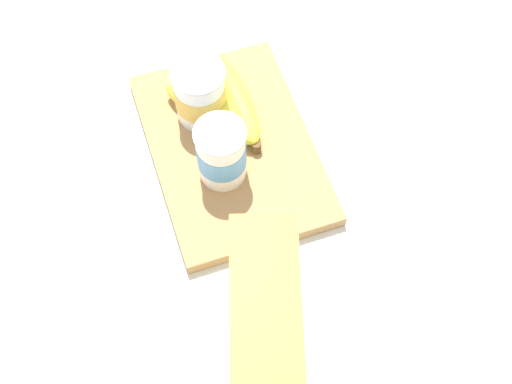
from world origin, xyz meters
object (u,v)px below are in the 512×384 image
(cereal_box, at_px, (264,346))
(banana_bunch, at_px, (223,105))
(yogurt_cup_front, at_px, (221,153))
(cutting_board, at_px, (231,148))
(yogurt_cup_back, at_px, (200,93))

(cereal_box, bearing_deg, banana_bunch, -172.69)
(yogurt_cup_front, distance_m, banana_bunch, 0.10)
(cutting_board, height_order, yogurt_cup_front, yogurt_cup_front)
(yogurt_cup_front, bearing_deg, cutting_board, -31.69)
(yogurt_cup_back, height_order, banana_bunch, yogurt_cup_back)
(yogurt_cup_front, bearing_deg, banana_bunch, -17.81)
(cereal_box, xyz_separation_m, yogurt_cup_back, (0.38, -0.04, -0.06))
(cereal_box, relative_size, banana_bunch, 1.42)
(cereal_box, distance_m, yogurt_cup_back, 0.38)
(yogurt_cup_front, xyz_separation_m, yogurt_cup_back, (0.10, -0.00, -0.00))
(cutting_board, relative_size, banana_bunch, 1.84)
(cutting_board, height_order, cereal_box, cereal_box)
(yogurt_cup_front, bearing_deg, yogurt_cup_back, -0.47)
(banana_bunch, bearing_deg, yogurt_cup_back, 70.63)
(cereal_box, distance_m, banana_bunch, 0.38)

